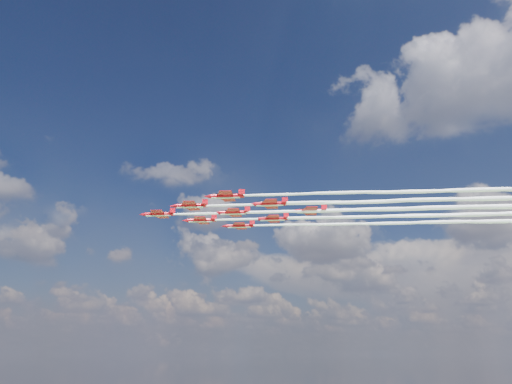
{
  "coord_description": "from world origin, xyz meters",
  "views": [
    {
      "loc": [
        86.02,
        -102.11,
        45.0
      ],
      "look_at": [
        6.49,
        -1.48,
        86.93
      ],
      "focal_mm": 35.0,
      "sensor_mm": 36.0,
      "label": 1
    }
  ],
  "objects": [
    {
      "name": "jet_lead",
      "position": [
        38.38,
        27.17,
        83.02
      ],
      "size": [
        123.99,
        84.23,
        2.57
      ],
      "rotation": [
        0.0,
        0.0,
        0.59
      ],
      "color": "red"
    },
    {
      "name": "jet_row2_port",
      "position": [
        51.54,
        26.77,
        83.02
      ],
      "size": [
        123.99,
        84.23,
        2.57
      ],
      "rotation": [
        0.0,
        0.0,
        0.59
      ],
      "color": "red"
    },
    {
      "name": "jet_row2_starb",
      "position": [
        43.02,
        39.48,
        83.02
      ],
      "size": [
        123.99,
        84.23,
        2.57
      ],
      "rotation": [
        0.0,
        0.0,
        0.59
      ],
      "color": "red"
    },
    {
      "name": "jet_row3_centre",
      "position": [
        56.18,
        39.08,
        83.02
      ],
      "size": [
        123.99,
        84.23,
        2.57
      ],
      "rotation": [
        0.0,
        0.0,
        0.59
      ],
      "color": "red"
    },
    {
      "name": "jet_row3_starb",
      "position": [
        47.66,
        51.8,
        83.02
      ],
      "size": [
        123.99,
        84.23,
        2.57
      ],
      "rotation": [
        0.0,
        0.0,
        0.59
      ],
      "color": "red"
    }
  ]
}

